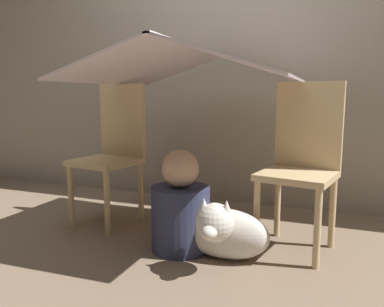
{
  "coord_description": "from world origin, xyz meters",
  "views": [
    {
      "loc": [
        0.8,
        -1.9,
        0.86
      ],
      "look_at": [
        0.0,
        0.18,
        0.52
      ],
      "focal_mm": 35.0,
      "sensor_mm": 36.0,
      "label": 1
    }
  ],
  "objects": [
    {
      "name": "sheet_canopy",
      "position": [
        0.0,
        0.18,
        1.04
      ],
      "size": [
        1.24,
        1.13,
        0.21
      ],
      "color": "silver"
    },
    {
      "name": "chair_left",
      "position": [
        -0.6,
        0.25,
        0.51
      ],
      "size": [
        0.44,
        0.44,
        0.94
      ],
      "rotation": [
        0.0,
        0.0,
        -0.18
      ],
      "color": "#D1B27F",
      "rests_on": "ground_plane"
    },
    {
      "name": "wall_back",
      "position": [
        0.0,
        1.04,
        1.25
      ],
      "size": [
        7.0,
        0.05,
        2.5
      ],
      "color": "gray",
      "rests_on": "ground_plane"
    },
    {
      "name": "person_front",
      "position": [
        0.01,
        -0.04,
        0.23
      ],
      "size": [
        0.33,
        0.33,
        0.57
      ],
      "color": "#2D3351",
      "rests_on": "ground_plane"
    },
    {
      "name": "chair_right",
      "position": [
        0.63,
        0.25,
        0.51
      ],
      "size": [
        0.45,
        0.45,
        0.94
      ],
      "rotation": [
        0.0,
        0.0,
        -0.21
      ],
      "color": "#D1B27F",
      "rests_on": "ground_plane"
    },
    {
      "name": "dog",
      "position": [
        0.28,
        -0.1,
        0.17
      ],
      "size": [
        0.48,
        0.41,
        0.37
      ],
      "color": "silver",
      "rests_on": "ground_plane"
    },
    {
      "name": "ground_plane",
      "position": [
        0.0,
        0.0,
        0.0
      ],
      "size": [
        8.8,
        8.8,
        0.0
      ],
      "primitive_type": "plane",
      "color": "#7A6651"
    }
  ]
}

